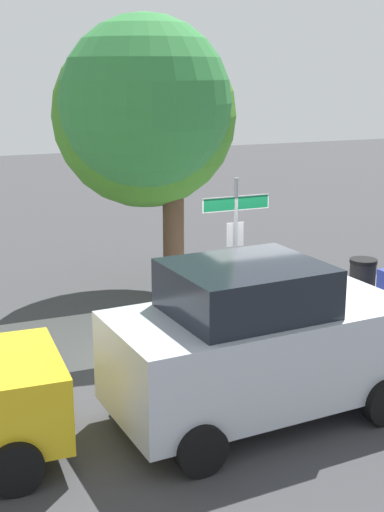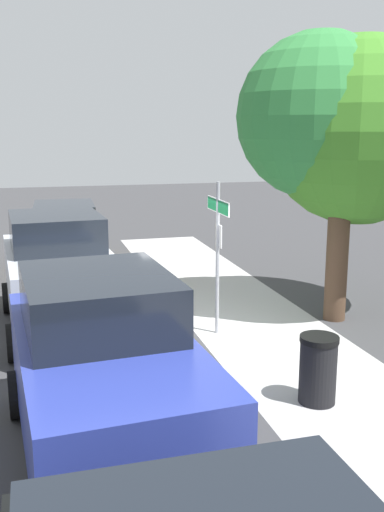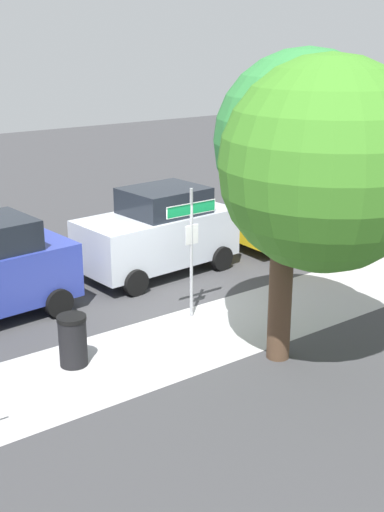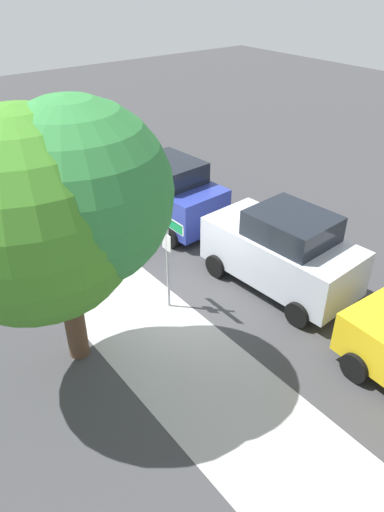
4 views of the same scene
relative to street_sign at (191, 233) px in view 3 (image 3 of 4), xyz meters
name	(u,v)px [view 3 (image 3 of 4)]	position (x,y,z in m)	size (l,w,h in m)	color
ground_plane	(174,312)	(0.19, -0.40, -1.90)	(60.00, 60.00, 0.00)	#38383A
sidewalk_strip	(128,359)	(2.19, 0.90, -1.89)	(24.00, 2.60, 0.00)	#A6A4A3
street_sign	(191,233)	(0.00, 0.00, 0.00)	(1.25, 0.07, 2.86)	#9EA0A5
shade_tree	(318,151)	(-0.69, 2.76, 2.02)	(3.75, 4.27, 5.67)	#4D3726
car_yellow	(301,213)	(-5.86, -2.46, -0.98)	(4.34, 2.15, 1.81)	gold
car_silver	(158,232)	(-1.06, -2.83, -0.81)	(4.19, 2.32, 2.20)	silver
trash_bin	(73,340)	(3.10, 0.50, -1.40)	(0.55, 0.55, 0.98)	black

